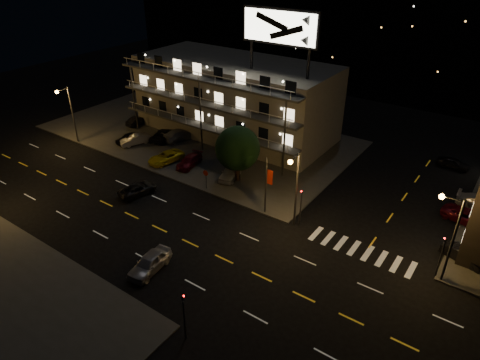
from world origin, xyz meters
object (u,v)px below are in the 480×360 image
Objects in this scene: side_car_0 at (463,256)px; road_car_west at (138,189)px; lot_car_7 at (180,134)px; road_car_east at (150,263)px; lot_car_2 at (166,157)px; lot_car_4 at (230,172)px; tree at (237,150)px.

side_car_0 is 33.20m from road_car_west.
lot_car_7 is at bearing -55.18° from road_car_west.
road_car_east reaches higher than side_car_0.
lot_car_2 is 0.91× the size of lot_car_7.
side_car_0 is (38.11, -5.11, -0.27)m from lot_car_7.
side_car_0 is at bearing -16.03° from lot_car_4.
road_car_west is at bearing 134.57° from road_car_east.
side_car_0 reaches higher than road_car_west.
lot_car_7 is at bearing 160.03° from tree.
lot_car_4 is (9.12, 1.38, 0.08)m from lot_car_2.
road_car_east is (13.03, -15.60, -0.03)m from lot_car_2.
road_car_west is (2.74, -7.40, -0.19)m from lot_car_2.
side_car_0 is 27.48m from road_car_east.
lot_car_2 is 7.07m from lot_car_7.
road_car_west is at bearing -56.50° from lot_car_2.
tree is 3.41m from lot_car_4.
road_car_west is at bearing -141.53° from lot_car_4.
road_car_west is (-7.42, -8.77, -3.52)m from tree.
lot_car_4 is 0.95× the size of road_car_east.
lot_car_7 is at bearing 143.05° from lot_car_4.
lot_car_7 is at bearing 119.88° from road_car_east.
lot_car_2 is at bearing -58.70° from road_car_west.
tree is 1.55× the size of lot_car_4.
lot_car_2 is at bearing -172.33° from tree.
tree reaches higher than lot_car_7.
lot_car_2 is 1.23× the size of side_car_0.
tree is 1.75× the size of side_car_0.
tree is 1.52× the size of road_car_west.
tree is 12.01m from road_car_west.
side_car_0 is at bearing -0.50° from tree.
lot_car_4 reaches higher than side_car_0.
side_car_0 is 0.85× the size of road_car_east.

